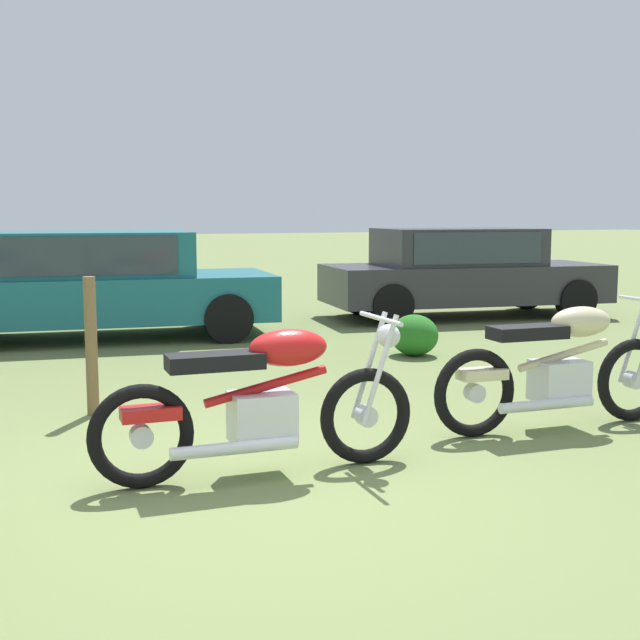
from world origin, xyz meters
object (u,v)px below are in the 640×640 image
motorcycle_red (263,402)px  fence_post_wooden (91,346)px  car_teal (83,277)px  shrub_low (414,335)px  car_charcoal (461,268)px  motorcycle_cream (560,367)px

motorcycle_red → fence_post_wooden: (-0.76, 2.09, 0.10)m
car_teal → shrub_low: car_teal is taller
motorcycle_red → car_charcoal: size_ratio=0.46×
motorcycle_red → car_charcoal: car_charcoal is taller
car_charcoal → shrub_low: (-2.53, -2.89, -0.55)m
car_teal → fence_post_wooden: size_ratio=4.14×
fence_post_wooden → car_teal: bearing=83.0°
motorcycle_cream → car_charcoal: car_charcoal is taller
motorcycle_cream → shrub_low: bearing=83.2°
motorcycle_red → car_teal: car_teal is taller
motorcycle_red → motorcycle_cream: size_ratio=1.01×
motorcycle_cream → car_teal: size_ratio=0.44×
shrub_low → fence_post_wooden: bearing=-159.5°
motorcycle_cream → car_teal: car_teal is taller
car_teal → shrub_low: size_ratio=7.96×
motorcycle_red → car_charcoal: bearing=51.9°
car_teal → fence_post_wooden: car_teal is taller
car_teal → shrub_low: (3.39, -2.90, -0.59)m
shrub_low → fence_post_wooden: size_ratio=0.52×
car_teal → car_charcoal: 5.92m
motorcycle_cream → car_charcoal: (3.17, 6.27, 0.31)m
car_teal → motorcycle_cream: bearing=-58.6°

